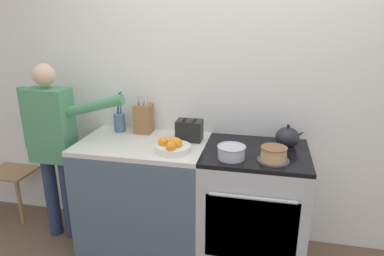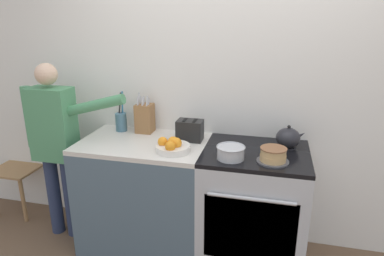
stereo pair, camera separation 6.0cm
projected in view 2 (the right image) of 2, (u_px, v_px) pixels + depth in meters
wall_back at (231, 87)px, 2.70m from camera, size 8.00×0.04×2.60m
counter_cabinet at (145, 194)px, 2.78m from camera, size 0.97×0.65×0.91m
stove_range at (253, 208)px, 2.58m from camera, size 0.75×0.68×0.91m
layer_cake at (273, 155)px, 2.25m from camera, size 0.21×0.21×0.10m
tea_kettle at (288, 138)px, 2.49m from camera, size 0.21×0.17×0.17m
mixing_bowl at (231, 152)px, 2.30m from camera, size 0.20×0.20×0.09m
knife_block at (145, 118)px, 2.82m from camera, size 0.13×0.14×0.33m
utensil_crock at (121, 121)px, 2.86m from camera, size 0.09×0.09×0.34m
fruit_bowl at (172, 146)px, 2.42m from camera, size 0.25×0.25×0.11m
toaster at (190, 130)px, 2.64m from camera, size 0.21×0.14×0.16m
person_baker at (56, 139)px, 2.78m from camera, size 0.89×0.20×1.50m
dining_chair at (22, 161)px, 3.33m from camera, size 0.40×0.40×0.86m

